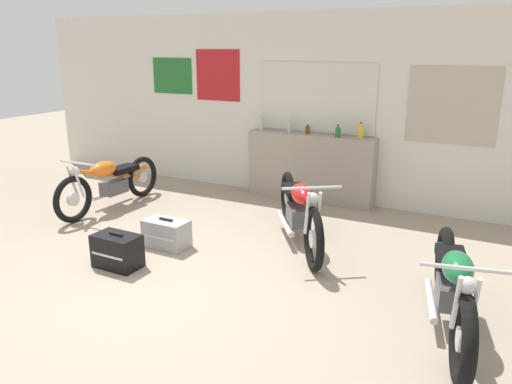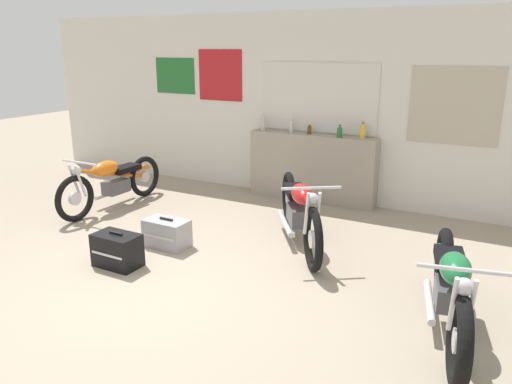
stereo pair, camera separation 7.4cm
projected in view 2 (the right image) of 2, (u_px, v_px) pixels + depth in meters
name	position (u px, v px, depth m)	size (l,w,h in m)	color
ground_plane	(146.00, 287.00, 4.93)	(24.00, 24.00, 0.00)	gray
wall_back	(300.00, 107.00, 7.63)	(10.00, 0.07, 2.80)	silver
sill_counter	(312.00, 168.00, 7.59)	(1.98, 0.28, 1.03)	gray
bottle_leftmost	(263.00, 122.00, 7.76)	(0.07, 0.07, 0.29)	#B7B2A8
bottle_left_center	(291.00, 126.00, 7.56)	(0.07, 0.07, 0.24)	#B7B2A8
bottle_center	(309.00, 129.00, 7.46)	(0.06, 0.06, 0.16)	#5B3814
bottle_right_center	(340.00, 132.00, 7.19)	(0.08, 0.08, 0.18)	#23662D
bottle_rightmost	(363.00, 131.00, 7.09)	(0.09, 0.09, 0.23)	gold
motorcycle_red	(299.00, 209.00, 5.94)	(1.32, 1.87, 0.88)	black
motorcycle_orange	(112.00, 181.00, 7.28)	(0.64, 2.03, 0.81)	black
motorcycle_green	(451.00, 289.00, 4.05)	(0.72, 1.99, 0.83)	black
hard_case_black	(117.00, 250.00, 5.37)	(0.51, 0.32, 0.39)	black
hard_case_silver	(167.00, 233.00, 5.90)	(0.53, 0.32, 0.36)	#9E9EA3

